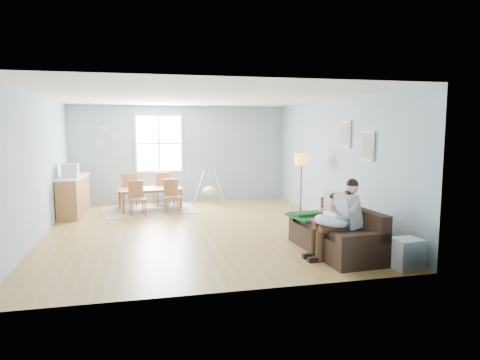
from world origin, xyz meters
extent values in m
cube|color=olive|center=(0.00, 0.00, -0.04)|extent=(8.40, 9.40, 0.08)
cube|color=white|center=(0.00, 0.00, 3.00)|extent=(8.40, 9.40, 0.60)
cube|color=#85A0AE|center=(0.00, 4.66, 1.35)|extent=(8.40, 0.08, 3.90)
cube|color=#85A0AE|center=(0.00, -4.66, 1.35)|extent=(8.40, 0.08, 3.90)
cube|color=#85A0AE|center=(4.16, 0.00, 1.35)|extent=(0.08, 9.40, 3.90)
cube|color=silver|center=(-0.60, 3.47, 1.65)|extent=(1.32, 0.06, 1.62)
cube|color=white|center=(-0.60, 3.44, 1.65)|extent=(1.20, 0.02, 1.50)
cube|color=silver|center=(-0.60, 3.43, 1.65)|extent=(1.20, 0.03, 0.04)
cube|color=silver|center=(-0.60, 3.43, 1.65)|extent=(0.04, 0.03, 1.50)
cube|color=silver|center=(2.97, -1.50, 1.75)|extent=(0.04, 0.44, 0.54)
cube|color=slate|center=(2.94, -1.50, 1.75)|extent=(0.01, 0.36, 0.46)
cube|color=silver|center=(2.97, -0.60, 1.95)|extent=(0.04, 0.44, 0.54)
cube|color=slate|center=(2.94, -0.60, 1.95)|extent=(0.01, 0.36, 0.46)
cylinder|color=#9DB1BD|center=(-2.10, 3.47, 2.05)|extent=(0.24, 0.02, 0.24)
cylinder|color=#9DB1BD|center=(-1.75, 3.47, 1.85)|extent=(0.26, 0.02, 0.26)
cylinder|color=#9DB1BD|center=(-2.15, 3.47, 1.65)|extent=(0.28, 0.02, 0.28)
cube|color=black|center=(2.01, -2.20, 0.19)|extent=(0.94, 1.98, 0.39)
cube|color=black|center=(2.34, -2.18, 0.59)|extent=(0.29, 1.95, 0.40)
cube|color=black|center=(2.06, -3.08, 0.46)|extent=(0.84, 0.23, 0.15)
cube|color=black|center=(1.97, -1.32, 0.46)|extent=(0.84, 0.23, 0.15)
cube|color=#124F1B|center=(1.96, -1.56, 0.50)|extent=(1.00, 0.86, 0.04)
cube|color=#C2AC94|center=(2.24, -1.68, 0.72)|extent=(0.19, 0.49, 0.47)
cube|color=gray|center=(2.11, -2.47, 0.76)|extent=(0.35, 0.43, 0.56)
sphere|color=#E2A48A|center=(2.17, -2.47, 1.14)|extent=(0.21, 0.21, 0.21)
sphere|color=black|center=(2.17, -2.47, 1.18)|extent=(0.20, 0.20, 0.20)
cylinder|color=#321B12|center=(1.78, -2.59, 0.50)|extent=(0.44, 0.17, 0.15)
cylinder|color=#321B12|center=(1.77, -2.39, 0.50)|extent=(0.44, 0.17, 0.15)
cylinder|color=#321B12|center=(1.58, -2.60, 0.24)|extent=(0.12, 0.12, 0.48)
cylinder|color=#321B12|center=(1.56, -2.40, 0.24)|extent=(0.12, 0.12, 0.48)
cube|color=black|center=(1.50, -2.61, 0.04)|extent=(0.23, 0.11, 0.08)
cube|color=black|center=(1.49, -2.40, 0.04)|extent=(0.23, 0.11, 0.08)
torus|color=silver|center=(1.82, -2.49, 0.61)|extent=(0.59, 0.57, 0.21)
cylinder|color=white|center=(1.82, -2.49, 0.69)|extent=(0.18, 0.31, 0.12)
sphere|color=#E2A48A|center=(1.80, -2.33, 0.71)|extent=(0.11, 0.11, 0.11)
cube|color=white|center=(2.05, -2.01, 0.65)|extent=(0.22, 0.25, 0.34)
sphere|color=#E2A48A|center=(2.08, -2.01, 0.88)|extent=(0.16, 0.16, 0.16)
sphere|color=black|center=(2.08, -2.01, 0.90)|extent=(0.15, 0.15, 0.15)
cylinder|color=#DA3577|center=(1.83, -2.09, 0.50)|extent=(0.28, 0.10, 0.08)
cylinder|color=#DA3577|center=(1.83, -1.96, 0.50)|extent=(0.28, 0.10, 0.08)
cylinder|color=#DA3577|center=(1.70, -2.10, 0.34)|extent=(0.07, 0.07, 0.28)
cylinder|color=#DA3577|center=(1.70, -1.97, 0.34)|extent=(0.07, 0.07, 0.28)
cylinder|color=black|center=(2.46, 0.49, 0.01)|extent=(0.26, 0.26, 0.03)
cylinder|color=black|center=(2.46, 0.49, 0.66)|extent=(0.03, 0.03, 1.32)
cylinder|color=#F19D32|center=(2.46, 0.49, 1.37)|extent=(0.30, 0.30, 0.26)
cube|color=white|center=(2.70, -3.20, 0.23)|extent=(0.43, 0.39, 0.45)
cube|color=black|center=(2.52, -3.21, 0.23)|extent=(0.05, 0.31, 0.36)
cube|color=#99968C|center=(-0.90, 2.35, 0.01)|extent=(2.55, 2.09, 0.01)
imported|color=olive|center=(-0.90, 2.35, 0.28)|extent=(1.71, 1.12, 0.56)
cube|color=brown|center=(-1.21, 1.65, 0.40)|extent=(0.44, 0.44, 0.04)
cube|color=brown|center=(-1.24, 1.81, 0.62)|extent=(0.36, 0.11, 0.41)
cylinder|color=brown|center=(-1.33, 1.47, 0.20)|extent=(0.04, 0.04, 0.40)
cylinder|color=brown|center=(-1.03, 1.53, 0.20)|extent=(0.04, 0.04, 0.40)
cylinder|color=brown|center=(-1.39, 1.76, 0.20)|extent=(0.04, 0.04, 0.40)
cylinder|color=brown|center=(-1.09, 1.83, 0.20)|extent=(0.04, 0.04, 0.40)
cube|color=brown|center=(-0.39, 1.77, 0.40)|extent=(0.41, 0.41, 0.04)
cube|color=brown|center=(-0.40, 1.94, 0.63)|extent=(0.36, 0.07, 0.41)
cylinder|color=brown|center=(-0.53, 1.61, 0.20)|extent=(0.04, 0.04, 0.40)
cylinder|color=brown|center=(-0.22, 1.64, 0.20)|extent=(0.04, 0.04, 0.40)
cylinder|color=brown|center=(-0.55, 1.91, 0.20)|extent=(0.04, 0.04, 0.40)
cylinder|color=brown|center=(-0.25, 1.94, 0.20)|extent=(0.04, 0.04, 0.40)
cube|color=brown|center=(-1.41, 2.93, 0.44)|extent=(0.42, 0.42, 0.04)
cube|color=brown|center=(-1.40, 2.74, 0.68)|extent=(0.39, 0.05, 0.45)
cylinder|color=brown|center=(-1.25, 3.09, 0.22)|extent=(0.04, 0.04, 0.44)
cylinder|color=brown|center=(-1.58, 3.08, 0.22)|extent=(0.04, 0.04, 0.44)
cylinder|color=brown|center=(-1.24, 2.77, 0.22)|extent=(0.04, 0.04, 0.44)
cylinder|color=brown|center=(-1.57, 2.76, 0.22)|extent=(0.04, 0.04, 0.44)
cube|color=brown|center=(-0.59, 3.05, 0.44)|extent=(0.50, 0.50, 0.04)
cube|color=brown|center=(-0.54, 2.88, 0.68)|extent=(0.38, 0.14, 0.44)
cylinder|color=brown|center=(-0.47, 3.26, 0.22)|extent=(0.04, 0.04, 0.44)
cylinder|color=brown|center=(-0.79, 3.17, 0.22)|extent=(0.04, 0.04, 0.44)
cylinder|color=brown|center=(-0.39, 2.94, 0.22)|extent=(0.04, 0.04, 0.44)
cylinder|color=brown|center=(-0.70, 2.85, 0.22)|extent=(0.04, 0.04, 0.44)
cube|color=olive|center=(-2.70, 2.15, 0.46)|extent=(0.56, 1.67, 0.92)
cube|color=white|center=(-2.70, 2.15, 0.92)|extent=(0.59, 1.71, 0.04)
cube|color=#BBBAC0|center=(-2.70, 1.83, 1.10)|extent=(0.34, 0.32, 0.32)
cube|color=black|center=(-2.86, 1.83, 1.10)|extent=(0.02, 0.26, 0.23)
cylinder|color=#BBBAC0|center=(0.70, 2.80, 0.90)|extent=(0.13, 0.51, 0.04)
ellipsoid|color=silver|center=(0.70, 2.80, 0.39)|extent=(0.37, 0.37, 0.23)
cylinder|color=#BBBAC0|center=(0.70, 2.80, 0.64)|extent=(0.01, 0.01, 0.41)
cylinder|color=#BBBAC0|center=(0.37, 2.58, 0.46)|extent=(0.37, 0.27, 0.90)
cylinder|color=#BBBAC0|center=(0.93, 2.47, 0.46)|extent=(0.26, 0.38, 0.90)
cylinder|color=#BBBAC0|center=(0.48, 3.14, 0.46)|extent=(0.26, 0.38, 0.90)
cylinder|color=#BBBAC0|center=(1.04, 3.03, 0.46)|extent=(0.37, 0.27, 0.90)
camera|label=1|loc=(-1.11, -8.64, 2.08)|focal=32.00mm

